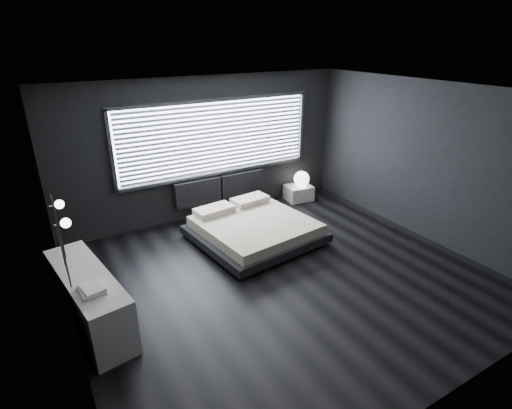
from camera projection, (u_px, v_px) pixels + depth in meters
room at (286, 193)px, 5.73m from camera, size 6.04×6.00×2.80m
window at (217, 138)px, 7.88m from camera, size 4.14×0.09×1.52m
headboard at (220, 188)px, 8.24m from camera, size 1.96×0.16×0.52m
sconce_near at (65, 223)px, 4.35m from camera, size 0.18×0.11×0.11m
sconce_far at (59, 204)px, 4.82m from camera, size 0.18×0.11×0.11m
wall_art_upper at (58, 225)px, 3.73m from camera, size 0.01×0.48×0.48m
wall_art_lower at (64, 257)px, 4.11m from camera, size 0.01×0.48×0.48m
bed at (254, 228)px, 7.27m from camera, size 2.24×2.16×0.53m
nightstand at (299, 193)px, 9.10m from camera, size 0.62×0.53×0.33m
orb_lamp at (301, 179)px, 8.96m from camera, size 0.35×0.35×0.35m
dresser at (89, 299)px, 5.11m from camera, size 0.81×1.93×0.75m
book_stack at (92, 289)px, 4.62m from camera, size 0.30×0.37×0.07m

